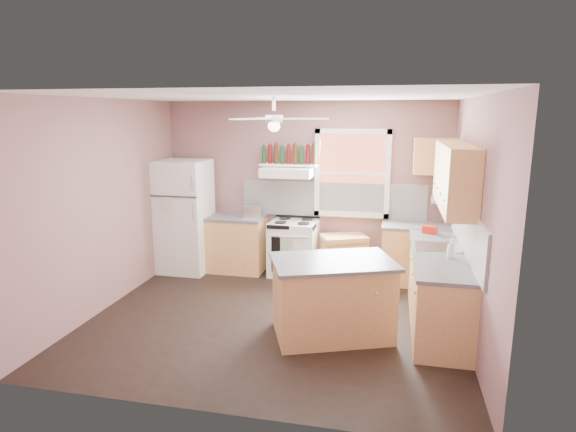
% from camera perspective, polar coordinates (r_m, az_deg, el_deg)
% --- Properties ---
extents(floor, '(4.50, 4.50, 0.00)m').
position_cam_1_polar(floor, '(6.16, -1.54, -11.99)').
color(floor, black).
rests_on(floor, ground).
extents(ceiling, '(4.50, 4.50, 0.00)m').
position_cam_1_polar(ceiling, '(5.62, -1.70, 14.00)').
color(ceiling, white).
rests_on(ceiling, ground).
extents(wall_back, '(4.50, 0.05, 2.70)m').
position_cam_1_polar(wall_back, '(7.69, 2.00, 3.41)').
color(wall_back, '#805959').
rests_on(wall_back, ground).
extents(wall_right, '(0.05, 4.00, 2.70)m').
position_cam_1_polar(wall_right, '(5.65, 21.39, -0.62)').
color(wall_right, '#805959').
rests_on(wall_right, ground).
extents(wall_left, '(0.05, 4.00, 2.70)m').
position_cam_1_polar(wall_left, '(6.65, -21.01, 1.22)').
color(wall_left, '#805959').
rests_on(wall_left, ground).
extents(backsplash_back, '(2.90, 0.03, 0.55)m').
position_cam_1_polar(backsplash_back, '(7.61, 5.28, 1.94)').
color(backsplash_back, white).
rests_on(backsplash_back, wall_back).
extents(backsplash_right, '(0.03, 2.60, 0.55)m').
position_cam_1_polar(backsplash_right, '(5.97, 20.45, -1.62)').
color(backsplash_right, white).
rests_on(backsplash_right, wall_right).
extents(window_view, '(1.00, 0.02, 1.20)m').
position_cam_1_polar(window_view, '(7.52, 7.62, 5.03)').
color(window_view, brown).
rests_on(window_view, wall_back).
extents(window_frame, '(1.16, 0.07, 1.36)m').
position_cam_1_polar(window_frame, '(7.49, 7.60, 5.00)').
color(window_frame, white).
rests_on(window_frame, wall_back).
extents(refrigerator, '(0.77, 0.75, 1.79)m').
position_cam_1_polar(refrigerator, '(7.87, -12.14, -0.03)').
color(refrigerator, white).
rests_on(refrigerator, floor).
extents(base_cabinet_left, '(0.90, 0.60, 0.86)m').
position_cam_1_polar(base_cabinet_left, '(7.83, -6.14, -3.38)').
color(base_cabinet_left, tan).
rests_on(base_cabinet_left, floor).
extents(counter_left, '(0.92, 0.62, 0.04)m').
position_cam_1_polar(counter_left, '(7.73, -6.21, -0.16)').
color(counter_left, '#505053').
rests_on(counter_left, base_cabinet_left).
extents(toaster, '(0.31, 0.23, 0.18)m').
position_cam_1_polar(toaster, '(7.60, -4.30, 0.53)').
color(toaster, silver).
rests_on(toaster, counter_left).
extents(stove, '(0.74, 0.67, 0.86)m').
position_cam_1_polar(stove, '(7.59, 0.71, -3.81)').
color(stove, white).
rests_on(stove, floor).
extents(range_hood, '(0.78, 0.50, 0.14)m').
position_cam_1_polar(range_hood, '(7.43, -0.11, 5.21)').
color(range_hood, white).
rests_on(range_hood, wall_back).
extents(bottle_shelf, '(0.90, 0.26, 0.03)m').
position_cam_1_polar(bottle_shelf, '(7.54, 0.08, 6.07)').
color(bottle_shelf, white).
rests_on(bottle_shelf, range_hood).
extents(cart, '(0.79, 0.68, 0.67)m').
position_cam_1_polar(cart, '(7.54, 6.56, -4.77)').
color(cart, tan).
rests_on(cart, floor).
extents(base_cabinet_corner, '(1.00, 0.60, 0.86)m').
position_cam_1_polar(base_cabinet_corner, '(7.46, 14.87, -4.51)').
color(base_cabinet_corner, tan).
rests_on(base_cabinet_corner, floor).
extents(base_cabinet_right, '(0.60, 2.20, 0.86)m').
position_cam_1_polar(base_cabinet_right, '(6.15, 17.28, -8.27)').
color(base_cabinet_right, tan).
rests_on(base_cabinet_right, floor).
extents(counter_corner, '(1.02, 0.62, 0.04)m').
position_cam_1_polar(counter_corner, '(7.35, 15.06, -1.15)').
color(counter_corner, '#505053').
rests_on(counter_corner, base_cabinet_corner).
extents(counter_right, '(0.62, 2.22, 0.04)m').
position_cam_1_polar(counter_right, '(6.01, 17.45, -4.23)').
color(counter_right, '#505053').
rests_on(counter_right, base_cabinet_right).
extents(sink, '(0.55, 0.45, 0.03)m').
position_cam_1_polar(sink, '(6.20, 17.30, -3.59)').
color(sink, silver).
rests_on(sink, counter_right).
extents(faucet, '(0.03, 0.03, 0.14)m').
position_cam_1_polar(faucet, '(6.20, 18.82, -2.98)').
color(faucet, silver).
rests_on(faucet, sink).
extents(upper_cabinet_right, '(0.33, 1.80, 0.76)m').
position_cam_1_polar(upper_cabinet_right, '(6.04, 19.16, 4.47)').
color(upper_cabinet_right, tan).
rests_on(upper_cabinet_right, wall_right).
extents(upper_cabinet_corner, '(0.60, 0.33, 0.52)m').
position_cam_1_polar(upper_cabinet_corner, '(7.34, 17.03, 6.79)').
color(upper_cabinet_corner, tan).
rests_on(upper_cabinet_corner, wall_back).
extents(paper_towel, '(0.26, 0.12, 0.12)m').
position_cam_1_polar(paper_towel, '(7.46, 17.62, 1.79)').
color(paper_towel, white).
rests_on(paper_towel, wall_back).
extents(island, '(1.48, 1.21, 0.86)m').
position_cam_1_polar(island, '(5.59, 5.28, -9.84)').
color(island, tan).
rests_on(island, floor).
extents(island_top, '(1.58, 1.31, 0.04)m').
position_cam_1_polar(island_top, '(5.44, 5.37, -5.43)').
color(island_top, '#505053').
rests_on(island_top, island).
extents(ceiling_fan_hub, '(0.20, 0.20, 0.08)m').
position_cam_1_polar(ceiling_fan_hub, '(5.62, -1.68, 11.45)').
color(ceiling_fan_hub, white).
rests_on(ceiling_fan_hub, ceiling).
extents(soap_bottle, '(0.12, 0.12, 0.22)m').
position_cam_1_polar(soap_bottle, '(5.76, 18.77, -3.68)').
color(soap_bottle, silver).
rests_on(soap_bottle, counter_right).
extents(red_caddy, '(0.21, 0.18, 0.10)m').
position_cam_1_polar(red_caddy, '(6.86, 16.46, -1.57)').
color(red_caddy, red).
rests_on(red_caddy, counter_right).
extents(wine_bottles, '(0.86, 0.06, 0.31)m').
position_cam_1_polar(wine_bottles, '(7.52, 0.12, 7.29)').
color(wine_bottles, '#143819').
rests_on(wine_bottles, bottle_shelf).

